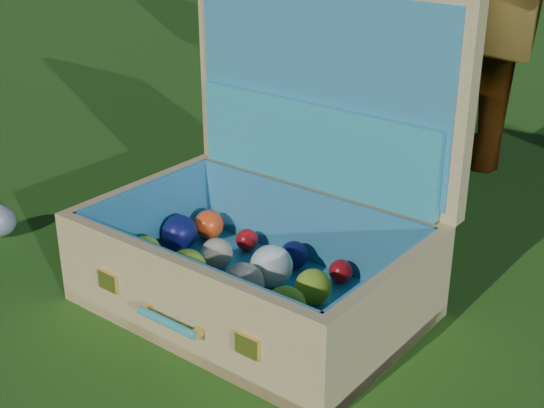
{
  "coord_description": "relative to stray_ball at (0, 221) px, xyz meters",
  "views": [
    {
      "loc": [
        0.53,
        -1.09,
        0.77
      ],
      "look_at": [
        -0.08,
        0.09,
        0.18
      ],
      "focal_mm": 50.0,
      "sensor_mm": 36.0,
      "label": 1
    }
  ],
  "objects": [
    {
      "name": "ground",
      "position": [
        0.74,
        -0.01,
        -0.04
      ],
      "size": [
        60.0,
        60.0,
        0.0
      ],
      "primitive_type": "plane",
      "color": "#215114",
      "rests_on": "ground"
    },
    {
      "name": "suitcase",
      "position": [
        0.68,
        0.06,
        0.13
      ],
      "size": [
        0.69,
        0.55,
        0.59
      ],
      "rotation": [
        0.0,
        0.0,
        -0.19
      ],
      "color": "tan",
      "rests_on": "ground"
    },
    {
      "name": "stray_ball",
      "position": [
        0.0,
        0.0,
        0.0
      ],
      "size": [
        0.07,
        0.07,
        0.07
      ],
      "primitive_type": "sphere",
      "color": "teal",
      "rests_on": "ground"
    }
  ]
}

